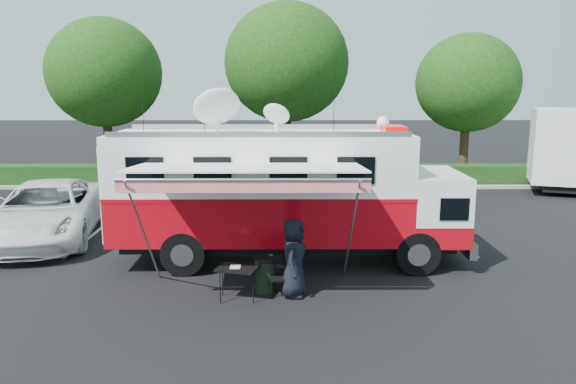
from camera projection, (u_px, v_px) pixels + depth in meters
name	position (u px, v px, depth m)	size (l,w,h in m)	color
ground_plane	(288.00, 261.00, 15.98)	(120.00, 120.00, 0.00)	black
back_border	(310.00, 82.00, 27.68)	(60.00, 6.14, 8.87)	#9E998E
stall_lines	(273.00, 233.00, 18.92)	(24.12, 5.50, 0.01)	silver
command_truck	(285.00, 192.00, 15.59)	(9.73, 2.68, 4.68)	black
awning	(246.00, 172.00, 12.66)	(5.31, 2.74, 3.21)	white
white_suv	(48.00, 239.00, 18.22)	(3.03, 6.58, 1.83)	silver
person	(294.00, 296.00, 13.36)	(0.92, 0.60, 1.89)	black
folding_table	(237.00, 269.00, 13.00)	(1.06, 0.87, 0.79)	black
folding_chair	(279.00, 272.00, 13.36)	(0.51, 0.54, 0.94)	black
trash_bin	(265.00, 275.00, 13.58)	(0.55, 0.55, 0.82)	black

